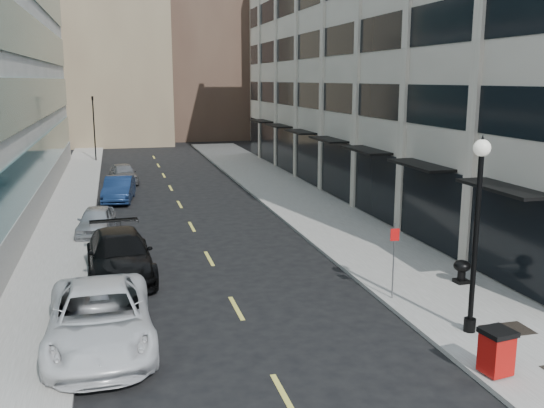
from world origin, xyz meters
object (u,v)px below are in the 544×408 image
car_silver_sedan (96,221)px  lamppost (477,219)px  sign_post (394,251)px  urn_planter (462,269)px  car_black_pickup (120,255)px  trash_bin (496,350)px  car_grey_sedan (123,173)px  car_white_van (100,318)px  traffic_signal (93,100)px  car_blue_sedan (119,189)px

car_silver_sedan → lamppost: size_ratio=0.69×
sign_post → urn_planter: sign_post is taller
car_black_pickup → sign_post: 10.63m
trash_bin → lamppost: (0.90, 2.59, 2.83)m
car_grey_sedan → car_black_pickup: bearing=-99.0°
car_black_pickup → lamppost: bearing=-43.7°
car_grey_sedan → trash_bin: car_grey_sedan is taller
car_white_van → car_grey_sedan: bearing=86.8°
lamppost → car_white_van: bearing=169.5°
lamppost → urn_planter: lamppost is taller
car_black_pickup → trash_bin: bearing=-53.9°
car_white_van → urn_planter: car_white_van is taller
traffic_signal → car_grey_sedan: traffic_signal is taller
traffic_signal → car_blue_sedan: traffic_signal is taller
traffic_signal → trash_bin: traffic_signal is taller
car_silver_sedan → urn_planter: (13.40, -11.56, -0.01)m
lamppost → sign_post: 3.80m
sign_post → car_blue_sedan: bearing=117.8°
traffic_signal → car_blue_sedan: bearing=-84.6°
car_black_pickup → sign_post: sign_post is taller
car_silver_sedan → sign_post: sign_post is taller
car_white_van → lamppost: 11.31m
car_silver_sedan → sign_post: size_ratio=1.53×
car_grey_sedan → traffic_signal: bearing=92.4°
trash_bin → urn_planter: size_ratio=1.40×
car_grey_sedan → sign_post: sign_post is taller
sign_post → urn_planter: bearing=19.1°
car_white_van → urn_planter: (12.99, 2.03, -0.20)m
car_white_van → car_grey_sedan: car_white_van is taller
car_blue_sedan → urn_planter: car_blue_sedan is taller
lamppost → sign_post: (-1.02, 3.19, -1.79)m
car_grey_sedan → trash_bin: bearing=-83.1°
trash_bin → traffic_signal: bearing=94.8°
trash_bin → car_grey_sedan: bearing=96.1°
car_black_pickup → trash_bin: (9.25, -11.13, -0.06)m
car_blue_sedan → trash_bin: 28.11m
urn_planter → car_silver_sedan: bearing=139.2°
car_black_pickup → sign_post: size_ratio=2.24×
lamppost → urn_planter: bearing=61.3°
trash_bin → lamppost: bearing=62.4°
traffic_signal → car_black_pickup: (1.75, -35.46, -4.85)m
lamppost → car_black_pickup: bearing=139.9°
car_white_van → car_blue_sedan: 22.01m
car_white_van → car_silver_sedan: bearing=90.9°
car_silver_sedan → trash_bin: car_silver_sedan is taller
traffic_signal → car_grey_sedan: size_ratio=1.60×
car_silver_sedan → urn_planter: 17.70m
car_blue_sedan → car_white_van: bearing=-84.9°
traffic_signal → car_white_van: 42.29m
trash_bin → sign_post: 5.87m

